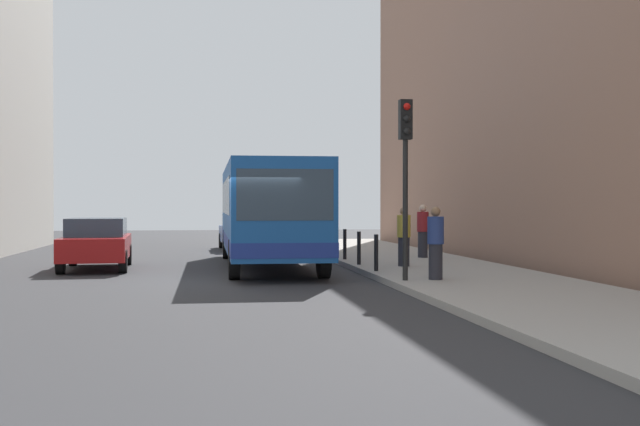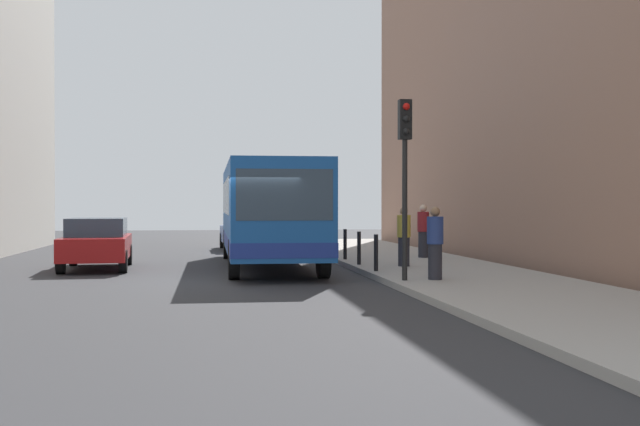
# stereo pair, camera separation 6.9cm
# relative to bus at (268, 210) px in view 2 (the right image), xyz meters

# --- Properties ---
(ground_plane) EXTENTS (80.00, 80.00, 0.00)m
(ground_plane) POSITION_rel_bus_xyz_m (-0.95, -4.52, -1.73)
(ground_plane) COLOR #2D2D30
(sidewalk) EXTENTS (4.40, 40.00, 0.15)m
(sidewalk) POSITION_rel_bus_xyz_m (4.45, -4.52, -1.65)
(sidewalk) COLOR #9E9991
(sidewalk) RESTS_ON ground
(building_right) EXTENTS (7.00, 32.00, 15.07)m
(building_right) POSITION_rel_bus_xyz_m (10.55, -0.52, 5.81)
(building_right) COLOR #936B56
(building_right) RESTS_ON ground
(bus) EXTENTS (2.63, 11.05, 3.00)m
(bus) POSITION_rel_bus_xyz_m (0.00, 0.00, 0.00)
(bus) COLOR #19519E
(bus) RESTS_ON ground
(car_beside_bus) EXTENTS (2.02, 4.48, 1.48)m
(car_beside_bus) POSITION_rel_bus_xyz_m (-4.99, -0.17, -0.94)
(car_beside_bus) COLOR maroon
(car_beside_bus) RESTS_ON ground
(car_behind_bus) EXTENTS (1.96, 4.45, 1.48)m
(car_behind_bus) POSITION_rel_bus_xyz_m (-0.24, 9.17, -0.94)
(car_behind_bus) COLOR navy
(car_behind_bus) RESTS_ON ground
(traffic_light) EXTENTS (0.28, 0.33, 4.10)m
(traffic_light) POSITION_rel_bus_xyz_m (2.60, -6.38, 1.28)
(traffic_light) COLOR black
(traffic_light) RESTS_ON sidewalk
(bollard_near) EXTENTS (0.11, 0.11, 0.95)m
(bollard_near) POSITION_rel_bus_xyz_m (2.50, -3.80, -1.10)
(bollard_near) COLOR black
(bollard_near) RESTS_ON sidewalk
(bollard_mid) EXTENTS (0.11, 0.11, 0.95)m
(bollard_mid) POSITION_rel_bus_xyz_m (2.50, -1.55, -1.10)
(bollard_mid) COLOR black
(bollard_mid) RESTS_ON sidewalk
(bollard_far) EXTENTS (0.11, 0.11, 0.95)m
(bollard_far) POSITION_rel_bus_xyz_m (2.50, 0.70, -1.10)
(bollard_far) COLOR black
(bollard_far) RESTS_ON sidewalk
(pedestrian_near_signal) EXTENTS (0.38, 0.38, 1.67)m
(pedestrian_near_signal) POSITION_rel_bus_xyz_m (3.33, -6.31, -0.74)
(pedestrian_near_signal) COLOR #26262D
(pedestrian_near_signal) RESTS_ON sidewalk
(pedestrian_mid_sidewalk) EXTENTS (0.38, 0.38, 1.65)m
(pedestrian_mid_sidewalk) POSITION_rel_bus_xyz_m (3.63, -2.31, -0.75)
(pedestrian_mid_sidewalk) COLOR #26262D
(pedestrian_mid_sidewalk) RESTS_ON sidewalk
(pedestrian_far_sidewalk) EXTENTS (0.38, 0.38, 1.72)m
(pedestrian_far_sidewalk) POSITION_rel_bus_xyz_m (5.17, 1.16, -0.71)
(pedestrian_far_sidewalk) COLOR #26262D
(pedestrian_far_sidewalk) RESTS_ON sidewalk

